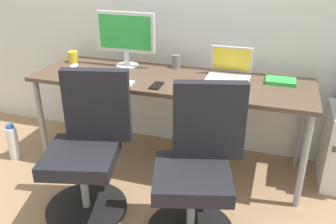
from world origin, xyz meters
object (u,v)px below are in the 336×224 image
Objects in this scene: office_chair_left at (88,152)px; water_bottle_on_floor at (13,142)px; open_laptop at (229,71)px; office_chair_right at (197,171)px; coffee_mug at (73,57)px; desktop_monitor at (126,35)px.

water_bottle_on_floor is (-0.91, 0.34, -0.28)m from office_chair_left.
open_laptop is (1.67, 0.46, 0.64)m from water_bottle_on_floor.
water_bottle_on_floor is 1.00× the size of open_laptop.
office_chair_right reaches higher than coffee_mug.
office_chair_right is at bearing -92.72° from open_laptop.
open_laptop is at bearing -0.20° from coffee_mug.
desktop_monitor is 1.55× the size of open_laptop.
open_laptop is 3.37× the size of coffee_mug.
open_laptop is (0.04, 0.80, 0.36)m from office_chair_right.
coffee_mug is at bearing 52.03° from water_bottle_on_floor.
office_chair_right is 1.54m from coffee_mug.
desktop_monitor is (-0.07, 0.84, 0.56)m from office_chair_left.
water_bottle_on_floor is at bearing 168.12° from office_chair_right.
desktop_monitor is at bearing 94.99° from office_chair_left.
desktop_monitor is at bearing 133.28° from office_chair_right.
water_bottle_on_floor is 0.86m from coffee_mug.
office_chair_left is 3.03× the size of water_bottle_on_floor.
water_bottle_on_floor is 0.65× the size of desktop_monitor.
open_laptop is (0.76, 0.80, 0.36)m from office_chair_left.
desktop_monitor is 0.51m from coffee_mug.
desktop_monitor reaches higher than water_bottle_on_floor.
desktop_monitor is 5.22× the size of coffee_mug.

